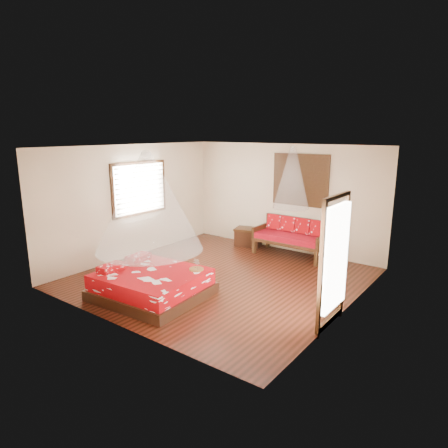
# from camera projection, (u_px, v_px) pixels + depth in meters

# --- Properties ---
(room) EXTENTS (5.54, 5.54, 2.84)m
(room) POSITION_uv_depth(u_px,v_px,m) (221.00, 215.00, 8.37)
(room) COLOR black
(room) RESTS_ON ground
(bed) EXTENTS (2.05, 1.88, 0.63)m
(bed) POSITION_uv_depth(u_px,v_px,m) (151.00, 284.00, 7.65)
(bed) COLOR black
(bed) RESTS_ON floor
(daybed) EXTENTS (1.84, 0.82, 0.96)m
(daybed) POSITION_uv_depth(u_px,v_px,m) (292.00, 235.00, 10.15)
(daybed) COLOR black
(daybed) RESTS_ON floor
(storage_chest) EXTENTS (0.83, 0.70, 0.49)m
(storage_chest) POSITION_uv_depth(u_px,v_px,m) (248.00, 237.00, 11.06)
(storage_chest) COLOR black
(storage_chest) RESTS_ON floor
(shutter_panel) EXTENTS (1.52, 0.06, 1.32)m
(shutter_panel) POSITION_uv_depth(u_px,v_px,m) (300.00, 180.00, 10.09)
(shutter_panel) COLOR black
(shutter_panel) RESTS_ON wall_back
(window_left) EXTENTS (0.10, 1.74, 1.34)m
(window_left) POSITION_uv_depth(u_px,v_px,m) (140.00, 189.00, 10.03)
(window_left) COLOR black
(window_left) RESTS_ON wall_left
(glazed_door) EXTENTS (0.08, 1.02, 2.16)m
(glazed_door) POSITION_uv_depth(u_px,v_px,m) (333.00, 262.00, 6.39)
(glazed_door) COLOR black
(glazed_door) RESTS_ON floor
(wine_tray) EXTENTS (0.28, 0.28, 0.22)m
(wine_tray) POSITION_uv_depth(u_px,v_px,m) (196.00, 267.00, 7.68)
(wine_tray) COLOR brown
(wine_tray) RESTS_ON bed
(mosquito_net_main) EXTENTS (1.98, 1.98, 1.80)m
(mosquito_net_main) POSITION_uv_depth(u_px,v_px,m) (148.00, 202.00, 7.27)
(mosquito_net_main) COLOR white
(mosquito_net_main) RESTS_ON ceiling
(mosquito_net_daybed) EXTENTS (0.89, 0.89, 1.50)m
(mosquito_net_daybed) POSITION_uv_depth(u_px,v_px,m) (292.00, 178.00, 9.71)
(mosquito_net_daybed) COLOR white
(mosquito_net_daybed) RESTS_ON ceiling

